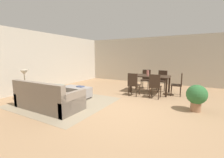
{
  "coord_description": "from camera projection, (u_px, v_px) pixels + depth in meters",
  "views": [
    {
      "loc": [
        1.82,
        -3.89,
        1.57
      ],
      "look_at": [
        -1.0,
        1.27,
        0.67
      ],
      "focal_mm": 23.62,
      "sensor_mm": 36.0,
      "label": 1
    }
  ],
  "objects": [
    {
      "name": "ground_plane",
      "position": [
        121.0,
        109.0,
        4.47
      ],
      "size": [
        10.8,
        10.8,
        0.0
      ],
      "primitive_type": "plane",
      "color": "#9E7A56"
    },
    {
      "name": "wall_back",
      "position": [
        158.0,
        60.0,
        8.61
      ],
      "size": [
        9.0,
        0.12,
        2.7
      ],
      "primitive_type": "cube",
      "color": "#BCB2A0",
      "rests_on": "ground_plane"
    },
    {
      "name": "wall_left",
      "position": [
        38.0,
        61.0,
        6.84
      ],
      "size": [
        0.12,
        11.0,
        2.7
      ],
      "primitive_type": "cube",
      "color": "#BCB2A0",
      "rests_on": "ground_plane"
    },
    {
      "name": "area_rug",
      "position": [
        65.0,
        102.0,
        5.1
      ],
      "size": [
        3.0,
        2.8,
        0.01
      ],
      "primitive_type": "cube",
      "color": "gray",
      "rests_on": "ground_plane"
    },
    {
      "name": "couch",
      "position": [
        48.0,
        99.0,
        4.47
      ],
      "size": [
        2.1,
        0.95,
        0.86
      ],
      "color": "gray",
      "rests_on": "ground_plane"
    },
    {
      "name": "ottoman_table",
      "position": [
        76.0,
        92.0,
        5.61
      ],
      "size": [
        1.1,
        0.57,
        0.43
      ],
      "color": "gray",
      "rests_on": "ground_plane"
    },
    {
      "name": "side_table",
      "position": [
        25.0,
        88.0,
        5.21
      ],
      "size": [
        0.4,
        0.4,
        0.58
      ],
      "color": "brown",
      "rests_on": "ground_plane"
    },
    {
      "name": "table_lamp",
      "position": [
        24.0,
        73.0,
        5.13
      ],
      "size": [
        0.26,
        0.26,
        0.53
      ],
      "color": "brown",
      "rests_on": "side_table"
    },
    {
      "name": "dining_table",
      "position": [
        150.0,
        78.0,
        6.38
      ],
      "size": [
        1.61,
        0.93,
        0.76
      ],
      "color": "#332319",
      "rests_on": "ground_plane"
    },
    {
      "name": "dining_chair_near_left",
      "position": [
        133.0,
        83.0,
        5.86
      ],
      "size": [
        0.41,
        0.41,
        0.92
      ],
      "color": "#332319",
      "rests_on": "ground_plane"
    },
    {
      "name": "dining_chair_near_right",
      "position": [
        155.0,
        85.0,
        5.5
      ],
      "size": [
        0.4,
        0.4,
        0.92
      ],
      "color": "#332319",
      "rests_on": "ground_plane"
    },
    {
      "name": "dining_chair_far_left",
      "position": [
        146.0,
        78.0,
        7.32
      ],
      "size": [
        0.42,
        0.42,
        0.92
      ],
      "color": "#332319",
      "rests_on": "ground_plane"
    },
    {
      "name": "dining_chair_far_right",
      "position": [
        162.0,
        79.0,
        6.91
      ],
      "size": [
        0.41,
        0.41,
        0.92
      ],
      "color": "#332319",
      "rests_on": "ground_plane"
    },
    {
      "name": "dining_chair_head_east",
      "position": [
        179.0,
        83.0,
        5.89
      ],
      "size": [
        0.43,
        0.43,
        0.92
      ],
      "color": "#332319",
      "rests_on": "ground_plane"
    },
    {
      "name": "vase_centerpiece",
      "position": [
        148.0,
        73.0,
        6.35
      ],
      "size": [
        0.1,
        0.1,
        0.22
      ],
      "primitive_type": "cylinder",
      "color": "#B26659",
      "rests_on": "dining_table"
    },
    {
      "name": "book_on_ottoman",
      "position": [
        80.0,
        86.0,
        5.57
      ],
      "size": [
        0.28,
        0.22,
        0.03
      ],
      "primitive_type": "cube",
      "rotation": [
        0.0,
        0.0,
        0.1
      ],
      "color": "#3F4C72",
      "rests_on": "ottoman_table"
    },
    {
      "name": "potted_plant",
      "position": [
        197.0,
        96.0,
        4.2
      ],
      "size": [
        0.56,
        0.56,
        0.78
      ],
      "color": "#996B4C",
      "rests_on": "ground_plane"
    }
  ]
}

